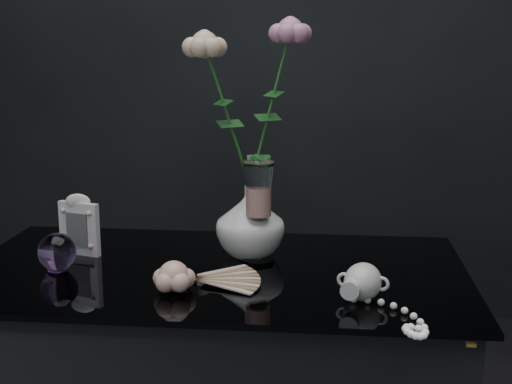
# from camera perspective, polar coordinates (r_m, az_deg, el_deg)

# --- Properties ---
(vase) EXTENTS (0.19, 0.19, 0.16)m
(vase) POSITION_cam_1_polar(r_m,az_deg,el_deg) (1.57, -0.47, -2.34)
(vase) COLOR white
(vase) RESTS_ON table
(wine_glass) EXTENTS (0.09, 0.09, 0.22)m
(wine_glass) POSITION_cam_1_polar(r_m,az_deg,el_deg) (1.51, 0.20, -1.67)
(wine_glass) COLOR white
(wine_glass) RESTS_ON table
(picture_frame) EXTENTS (0.12, 0.11, 0.14)m
(picture_frame) POSITION_cam_1_polar(r_m,az_deg,el_deg) (1.63, -13.96, -2.52)
(picture_frame) COLOR white
(picture_frame) RESTS_ON table
(paperweight) EXTENTS (0.08, 0.08, 0.08)m
(paperweight) POSITION_cam_1_polar(r_m,az_deg,el_deg) (1.54, -15.62, -4.63)
(paperweight) COLOR #A477C2
(paperweight) RESTS_ON table
(paper_fan) EXTENTS (0.24, 0.19, 0.02)m
(paper_fan) POSITION_cam_1_polar(r_m,az_deg,el_deg) (1.41, -4.46, -6.92)
(paper_fan) COLOR beige
(paper_fan) RESTS_ON table
(loose_rose) EXTENTS (0.20, 0.22, 0.06)m
(loose_rose) POSITION_cam_1_polar(r_m,az_deg,el_deg) (1.37, -6.60, -6.73)
(loose_rose) COLOR #EFB49A
(loose_rose) RESTS_ON table
(pearl_jar) EXTENTS (0.29, 0.30, 0.07)m
(pearl_jar) POSITION_cam_1_polar(r_m,az_deg,el_deg) (1.34, 8.55, -6.98)
(pearl_jar) COLOR silver
(pearl_jar) RESTS_ON table
(roses) EXTENTS (0.25, 0.12, 0.40)m
(roses) POSITION_cam_1_polar(r_m,az_deg,el_deg) (1.52, -0.58, 7.72)
(roses) COLOR beige
(roses) RESTS_ON vase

